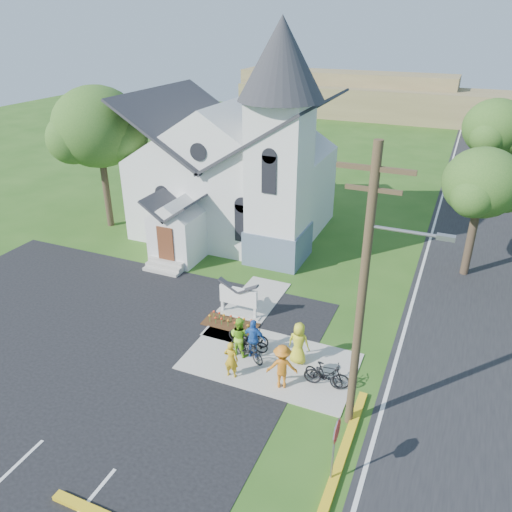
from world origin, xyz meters
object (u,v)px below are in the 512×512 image
at_px(cyclist_3, 282,366).
at_px(cyclist_4, 299,343).
at_px(utility_pole, 365,289).
at_px(bike_1, 249,350).
at_px(bike_0, 249,335).
at_px(stop_sign, 336,439).
at_px(cyclist_2, 254,339).
at_px(church_sign, 238,297).
at_px(bike_2, 249,343).
at_px(bike_3, 327,375).
at_px(cyclist_0, 231,359).
at_px(bike_4, 324,374).
at_px(cyclist_1, 239,336).

distance_m(cyclist_3, cyclist_4, 1.66).
relative_size(utility_pole, bike_1, 6.13).
relative_size(bike_1, cyclist_3, 0.88).
bearing_deg(bike_0, bike_1, -156.29).
height_order(stop_sign, cyclist_2, stop_sign).
bearing_deg(church_sign, cyclist_3, -47.03).
bearing_deg(bike_0, bike_2, -154.47).
xyz_separation_m(utility_pole, bike_1, (-4.69, 1.75, -4.86)).
bearing_deg(bike_0, utility_pole, -119.81).
xyz_separation_m(cyclist_2, bike_3, (3.31, -0.58, -0.35)).
xyz_separation_m(cyclist_0, bike_4, (3.49, 1.03, -0.37)).
xyz_separation_m(cyclist_0, bike_3, (3.63, 0.90, -0.26)).
height_order(utility_pole, bike_1, utility_pole).
height_order(cyclist_0, cyclist_3, cyclist_3).
distance_m(cyclist_2, bike_4, 3.23).
relative_size(church_sign, cyclist_1, 1.25).
bearing_deg(bike_2, cyclist_4, -96.82).
distance_m(cyclist_1, cyclist_4, 2.49).
bearing_deg(bike_3, cyclist_0, 97.43).
relative_size(church_sign, bike_4, 1.34).
distance_m(church_sign, cyclist_0, 4.49).
bearing_deg(cyclist_2, stop_sign, 131.26).
bearing_deg(stop_sign, cyclist_1, 138.72).
distance_m(bike_3, bike_4, 0.22).
bearing_deg(church_sign, bike_1, -57.61).
distance_m(church_sign, utility_pole, 9.18).
bearing_deg(bike_2, bike_0, 17.07).
bearing_deg(bike_1, bike_0, 49.79).
distance_m(cyclist_1, bike_4, 3.85).
bearing_deg(cyclist_2, cyclist_0, 74.17).
height_order(cyclist_1, bike_4, cyclist_1).
bearing_deg(cyclist_3, bike_0, -60.98).
distance_m(utility_pole, stop_sign, 4.52).
bearing_deg(cyclist_1, cyclist_2, -166.14).
xyz_separation_m(cyclist_1, bike_1, (0.55, -0.21, -0.39)).
bearing_deg(cyclist_1, stop_sign, 148.76).
relative_size(utility_pole, bike_4, 6.10).
bearing_deg(cyclist_0, bike_4, -168.33).
bearing_deg(cyclist_1, bike_2, -124.64).
relative_size(stop_sign, bike_3, 1.38).
bearing_deg(church_sign, utility_pole, -35.60).
height_order(bike_2, cyclist_3, cyclist_3).
relative_size(cyclist_1, cyclist_3, 0.95).
bearing_deg(bike_4, stop_sign, -148.03).
bearing_deg(cyclist_2, bike_4, 168.30).
xyz_separation_m(church_sign, cyclist_1, (1.32, -2.74, -0.10)).
height_order(cyclist_1, bike_2, cyclist_1).
distance_m(utility_pole, bike_0, 7.59).
bearing_deg(utility_pole, cyclist_3, 165.32).
bearing_deg(cyclist_2, bike_2, -43.39).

